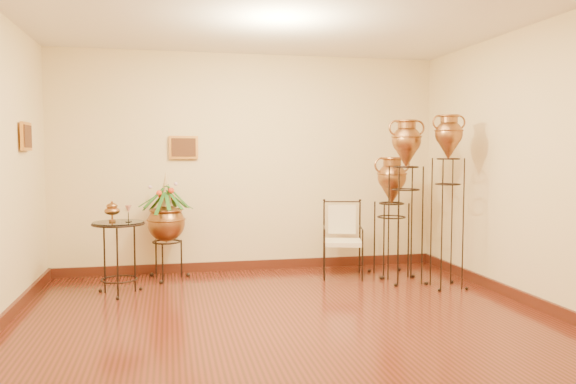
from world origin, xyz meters
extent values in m
plane|color=#5D1E16|center=(0.00, 0.00, 0.00)|extent=(5.00, 5.00, 0.00)
cube|color=#481C10|center=(0.00, 2.48, 0.06)|extent=(5.00, 0.04, 0.12)
cube|color=#481C10|center=(2.48, 0.00, 0.06)|extent=(0.04, 5.00, 0.12)
cube|color=gold|center=(-0.85, 2.46, 1.60)|extent=(0.36, 0.03, 0.29)
cube|color=gold|center=(-2.46, 1.45, 1.70)|extent=(0.03, 0.36, 0.29)
cube|color=beige|center=(1.05, 1.82, 0.43)|extent=(0.54, 0.52, 0.05)
cube|color=beige|center=(1.05, 1.82, 0.69)|extent=(0.34, 0.11, 0.37)
cylinder|color=black|center=(-1.58, 1.50, 0.78)|extent=(0.54, 0.54, 0.02)
camera|label=1|loc=(-1.03, -4.74, 1.53)|focal=35.00mm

